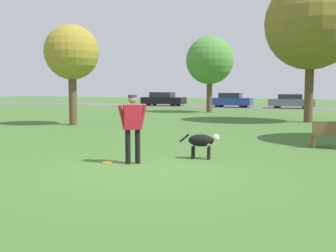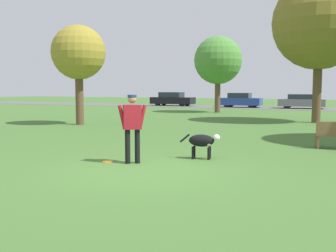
{
  "view_description": "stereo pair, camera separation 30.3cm",
  "coord_description": "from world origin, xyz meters",
  "px_view_note": "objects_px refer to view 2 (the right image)",
  "views": [
    {
      "loc": [
        3.84,
        -7.89,
        1.86
      ],
      "look_at": [
        0.01,
        1.23,
        0.9
      ],
      "focal_mm": 42.0,
      "sensor_mm": 36.0,
      "label": 1
    },
    {
      "loc": [
        4.12,
        -7.76,
        1.86
      ],
      "look_at": [
        0.01,
        1.23,
        0.9
      ],
      "focal_mm": 42.0,
      "sensor_mm": 36.0,
      "label": 2
    }
  ],
  "objects_px": {
    "person": "(132,123)",
    "parked_car_black": "(172,99)",
    "parked_car_grey": "(301,101)",
    "frisbee": "(108,162)",
    "tree_mid_center": "(319,23)",
    "tree_far_left": "(218,61)",
    "dog": "(203,141)",
    "tree_near_left": "(79,53)",
    "parked_car_blue": "(241,100)"
  },
  "relations": [
    {
      "from": "tree_mid_center",
      "to": "parked_car_blue",
      "type": "height_order",
      "value": "tree_mid_center"
    },
    {
      "from": "tree_mid_center",
      "to": "parked_car_grey",
      "type": "xyz_separation_m",
      "value": [
        -2.28,
        14.78,
        -4.6
      ]
    },
    {
      "from": "tree_mid_center",
      "to": "parked_car_blue",
      "type": "bearing_deg",
      "value": 118.01
    },
    {
      "from": "frisbee",
      "to": "tree_far_left",
      "type": "bearing_deg",
      "value": 99.81
    },
    {
      "from": "frisbee",
      "to": "dog",
      "type": "bearing_deg",
      "value": 34.54
    },
    {
      "from": "parked_car_black",
      "to": "parked_car_blue",
      "type": "xyz_separation_m",
      "value": [
        7.29,
        -0.28,
        -0.01
      ]
    },
    {
      "from": "dog",
      "to": "tree_near_left",
      "type": "xyz_separation_m",
      "value": [
        -8.94,
        6.59,
        3.12
      ]
    },
    {
      "from": "dog",
      "to": "parked_car_blue",
      "type": "bearing_deg",
      "value": 92.27
    },
    {
      "from": "tree_near_left",
      "to": "tree_far_left",
      "type": "distance_m",
      "value": 12.9
    },
    {
      "from": "parked_car_black",
      "to": "parked_car_grey",
      "type": "distance_m",
      "value": 12.84
    },
    {
      "from": "tree_mid_center",
      "to": "parked_car_black",
      "type": "height_order",
      "value": "tree_mid_center"
    },
    {
      "from": "frisbee",
      "to": "parked_car_black",
      "type": "relative_size",
      "value": 0.06
    },
    {
      "from": "tree_mid_center",
      "to": "person",
      "type": "bearing_deg",
      "value": -103.11
    },
    {
      "from": "dog",
      "to": "parked_car_black",
      "type": "xyz_separation_m",
      "value": [
        -13.21,
        27.8,
        0.22
      ]
    },
    {
      "from": "tree_mid_center",
      "to": "parked_car_blue",
      "type": "distance_m",
      "value": 17.28
    },
    {
      "from": "person",
      "to": "parked_car_blue",
      "type": "relative_size",
      "value": 0.44
    },
    {
      "from": "dog",
      "to": "parked_car_blue",
      "type": "relative_size",
      "value": 0.28
    },
    {
      "from": "frisbee",
      "to": "parked_car_black",
      "type": "distance_m",
      "value": 31.27
    },
    {
      "from": "tree_near_left",
      "to": "parked_car_blue",
      "type": "relative_size",
      "value": 1.28
    },
    {
      "from": "person",
      "to": "frisbee",
      "type": "bearing_deg",
      "value": 153.94
    },
    {
      "from": "parked_car_grey",
      "to": "dog",
      "type": "bearing_deg",
      "value": -92.05
    },
    {
      "from": "tree_near_left",
      "to": "frisbee",
      "type": "bearing_deg",
      "value": -49.19
    },
    {
      "from": "person",
      "to": "tree_near_left",
      "type": "relative_size",
      "value": 0.34
    },
    {
      "from": "person",
      "to": "parked_car_black",
      "type": "xyz_separation_m",
      "value": [
        -11.83,
        29.08,
        -0.32
      ]
    },
    {
      "from": "frisbee",
      "to": "tree_near_left",
      "type": "height_order",
      "value": "tree_near_left"
    },
    {
      "from": "frisbee",
      "to": "tree_mid_center",
      "type": "bearing_deg",
      "value": 74.51
    },
    {
      "from": "tree_far_left",
      "to": "parked_car_blue",
      "type": "xyz_separation_m",
      "value": [
        -0.35,
        8.48,
        -3.23
      ]
    },
    {
      "from": "person",
      "to": "parked_car_grey",
      "type": "relative_size",
      "value": 0.41
    },
    {
      "from": "parked_car_grey",
      "to": "person",
      "type": "bearing_deg",
      "value": -94.82
    },
    {
      "from": "tree_far_left",
      "to": "parked_car_blue",
      "type": "height_order",
      "value": "tree_far_left"
    },
    {
      "from": "person",
      "to": "frisbee",
      "type": "height_order",
      "value": "person"
    },
    {
      "from": "tree_mid_center",
      "to": "tree_far_left",
      "type": "xyz_separation_m",
      "value": [
        -7.47,
        6.23,
        -1.34
      ]
    },
    {
      "from": "tree_near_left",
      "to": "dog",
      "type": "bearing_deg",
      "value": -36.42
    },
    {
      "from": "tree_mid_center",
      "to": "tree_far_left",
      "type": "relative_size",
      "value": 1.35
    },
    {
      "from": "person",
      "to": "parked_car_black",
      "type": "height_order",
      "value": "person"
    },
    {
      "from": "person",
      "to": "tree_mid_center",
      "type": "height_order",
      "value": "tree_mid_center"
    },
    {
      "from": "tree_far_left",
      "to": "tree_mid_center",
      "type": "bearing_deg",
      "value": -39.81
    },
    {
      "from": "frisbee",
      "to": "tree_mid_center",
      "type": "distance_m",
      "value": 15.65
    },
    {
      "from": "dog",
      "to": "tree_mid_center",
      "type": "xyz_separation_m",
      "value": [
        1.9,
        12.81,
        4.79
      ]
    },
    {
      "from": "tree_mid_center",
      "to": "tree_far_left",
      "type": "bearing_deg",
      "value": 140.19
    },
    {
      "from": "parked_car_blue",
      "to": "parked_car_black",
      "type": "bearing_deg",
      "value": 177.37
    },
    {
      "from": "frisbee",
      "to": "parked_car_black",
      "type": "xyz_separation_m",
      "value": [
        -11.17,
        29.2,
        0.68
      ]
    },
    {
      "from": "dog",
      "to": "parked_car_black",
      "type": "bearing_deg",
      "value": 105.54
    },
    {
      "from": "person",
      "to": "dog",
      "type": "xyz_separation_m",
      "value": [
        1.38,
        1.28,
        -0.54
      ]
    },
    {
      "from": "dog",
      "to": "parked_car_grey",
      "type": "height_order",
      "value": "parked_car_grey"
    },
    {
      "from": "tree_far_left",
      "to": "frisbee",
      "type": "bearing_deg",
      "value": -80.19
    },
    {
      "from": "parked_car_black",
      "to": "parked_car_grey",
      "type": "relative_size",
      "value": 1.11
    },
    {
      "from": "frisbee",
      "to": "parked_car_blue",
      "type": "xyz_separation_m",
      "value": [
        -3.88,
        28.92,
        0.67
      ]
    },
    {
      "from": "dog",
      "to": "frisbee",
      "type": "distance_m",
      "value": 2.51
    },
    {
      "from": "person",
      "to": "parked_car_black",
      "type": "bearing_deg",
      "value": 75.84
    }
  ]
}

